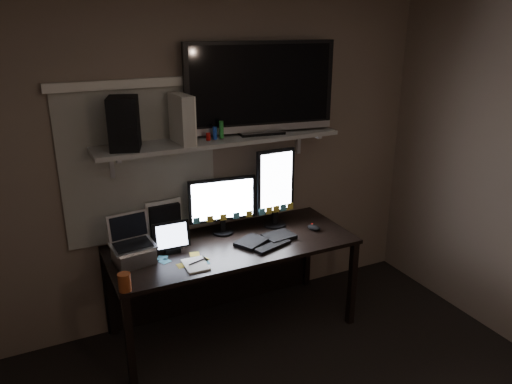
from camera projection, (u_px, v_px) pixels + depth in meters
back_wall at (212, 162)px, 3.81m from camera, size 3.60×0.00×3.60m
window_blinds at (140, 166)px, 3.56m from camera, size 1.10×0.02×1.10m
desk at (226, 258)px, 3.83m from camera, size 1.80×0.75×0.73m
wall_shelf at (220, 140)px, 3.59m from camera, size 1.80×0.35×0.03m
monitor_landscape at (222, 206)px, 3.76m from camera, size 0.52×0.12×0.45m
monitor_portrait at (275, 188)px, 3.87m from camera, size 0.32×0.07×0.64m
keyboard at (265, 239)px, 3.70m from camera, size 0.49×0.31×0.03m
mouse at (314, 227)px, 3.89m from camera, size 0.10×0.13×0.04m
notepad at (196, 265)px, 3.34m from camera, size 0.16×0.21×0.01m
tablet at (171, 237)px, 3.50m from camera, size 0.26×0.12×0.23m
file_sorter at (164, 220)px, 3.71m from camera, size 0.23×0.11×0.29m
laptop at (132, 242)px, 3.32m from camera, size 0.31×0.26×0.32m
cup at (125, 282)px, 3.02m from camera, size 0.09×0.09×0.11m
sticky_notes at (183, 260)px, 3.42m from camera, size 0.33×0.28×0.00m
tv at (260, 88)px, 3.61m from camera, size 1.13×0.35×0.67m
game_console at (182, 119)px, 3.39m from camera, size 0.11×0.29×0.33m
speaker at (124, 123)px, 3.23m from camera, size 0.25×0.27×0.34m
bottles at (215, 131)px, 3.50m from camera, size 0.19×0.05×0.12m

